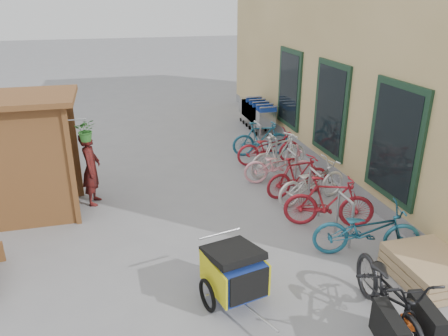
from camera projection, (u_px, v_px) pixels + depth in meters
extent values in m
plane|color=gray|center=(218.00, 258.00, 7.30)|extent=(80.00, 80.00, 0.00)
cube|color=#D4B57A|center=(414.00, 19.00, 11.56)|extent=(6.00, 13.00, 7.00)
cube|color=gray|center=(304.00, 147.00, 12.13)|extent=(0.18, 13.00, 0.30)
cube|color=#163220|center=(395.00, 142.00, 7.97)|extent=(0.06, 1.50, 2.20)
cube|color=black|center=(393.00, 142.00, 7.96)|extent=(0.02, 1.25, 1.95)
cube|color=#163220|center=(330.00, 109.00, 10.21)|extent=(0.06, 1.50, 2.20)
cube|color=black|center=(329.00, 109.00, 10.21)|extent=(0.02, 1.25, 1.95)
cube|color=#163220|center=(289.00, 88.00, 12.46)|extent=(0.06, 1.50, 2.20)
cube|color=black|center=(288.00, 88.00, 12.45)|extent=(0.02, 1.25, 1.95)
cube|color=brown|center=(72.00, 168.00, 8.00)|extent=(0.09, 0.09, 2.30)
cube|color=brown|center=(76.00, 146.00, 9.17)|extent=(0.09, 0.09, 2.30)
cube|color=brown|center=(19.00, 172.00, 7.82)|extent=(1.80, 0.05, 2.30)
cube|color=brown|center=(30.00, 150.00, 8.93)|extent=(1.80, 0.05, 2.30)
cube|color=brown|center=(13.00, 98.00, 7.93)|extent=(2.15, 1.65, 0.10)
cube|color=brown|center=(16.00, 173.00, 8.42)|extent=(1.30, 1.15, 0.04)
cube|color=brown|center=(10.00, 144.00, 8.20)|extent=(1.30, 1.15, 0.04)
cylinder|color=#A5A8AD|center=(76.00, 120.00, 7.71)|extent=(0.36, 0.02, 0.02)
imported|color=#276322|center=(86.00, 130.00, 7.82)|extent=(0.38, 0.33, 0.42)
cylinder|color=#A5A8AD|center=(351.00, 226.00, 7.46)|extent=(0.05, 0.05, 0.84)
cylinder|color=#A5A8AD|center=(337.00, 213.00, 7.91)|extent=(0.05, 0.05, 0.84)
cylinder|color=#A5A8AD|center=(347.00, 198.00, 7.53)|extent=(0.05, 0.50, 0.05)
cylinder|color=#A5A8AD|center=(320.00, 197.00, 8.54)|extent=(0.05, 0.05, 0.84)
cylinder|color=#A5A8AD|center=(309.00, 187.00, 8.99)|extent=(0.05, 0.05, 0.84)
cylinder|color=#A5A8AD|center=(316.00, 172.00, 8.61)|extent=(0.05, 0.50, 0.05)
cylinder|color=#A5A8AD|center=(296.00, 174.00, 9.62)|extent=(0.05, 0.05, 0.84)
cylinder|color=#A5A8AD|center=(287.00, 166.00, 10.07)|extent=(0.05, 0.05, 0.84)
cylinder|color=#A5A8AD|center=(292.00, 153.00, 9.68)|extent=(0.05, 0.50, 0.05)
cylinder|color=#A5A8AD|center=(276.00, 156.00, 10.69)|extent=(0.05, 0.05, 0.84)
cylinder|color=#A5A8AD|center=(269.00, 149.00, 11.14)|extent=(0.05, 0.05, 0.84)
cylinder|color=#A5A8AD|center=(273.00, 137.00, 10.76)|extent=(0.05, 0.50, 0.05)
cylinder|color=#A5A8AD|center=(260.00, 141.00, 11.77)|extent=(0.05, 0.05, 0.84)
cylinder|color=#A5A8AD|center=(254.00, 136.00, 12.22)|extent=(0.05, 0.05, 0.84)
cylinder|color=#A5A8AD|center=(258.00, 123.00, 11.84)|extent=(0.05, 0.50, 0.05)
cube|color=tan|center=(428.00, 276.00, 6.72)|extent=(1.00, 1.20, 0.12)
cube|color=tan|center=(430.00, 269.00, 6.67)|extent=(1.00, 1.20, 0.12)
cube|color=tan|center=(431.00, 261.00, 6.62)|extent=(1.00, 1.20, 0.12)
cube|color=silver|center=(263.00, 117.00, 13.45)|extent=(0.53, 0.83, 0.51)
cube|color=#183A9D|center=(268.00, 109.00, 12.95)|extent=(0.53, 0.04, 0.17)
cylinder|color=silver|center=(269.00, 107.00, 12.89)|extent=(0.56, 0.03, 0.03)
cylinder|color=black|center=(260.00, 137.00, 13.29)|extent=(0.04, 0.12, 0.12)
cube|color=silver|center=(260.00, 114.00, 13.75)|extent=(0.53, 0.83, 0.51)
cube|color=#183A9D|center=(264.00, 107.00, 13.25)|extent=(0.53, 0.04, 0.17)
cylinder|color=silver|center=(265.00, 105.00, 13.20)|extent=(0.56, 0.03, 0.03)
cylinder|color=black|center=(256.00, 134.00, 13.59)|extent=(0.04, 0.12, 0.12)
cube|color=silver|center=(256.00, 112.00, 14.06)|extent=(0.53, 0.83, 0.51)
cube|color=#183A9D|center=(261.00, 104.00, 13.56)|extent=(0.53, 0.04, 0.17)
cylinder|color=silver|center=(261.00, 102.00, 13.51)|extent=(0.56, 0.03, 0.03)
cylinder|color=black|center=(253.00, 131.00, 13.90)|extent=(0.04, 0.12, 0.12)
cube|color=silver|center=(253.00, 109.00, 14.36)|extent=(0.53, 0.83, 0.51)
cube|color=#183A9D|center=(257.00, 102.00, 13.86)|extent=(0.53, 0.04, 0.17)
cylinder|color=silver|center=(258.00, 100.00, 13.81)|extent=(0.56, 0.03, 0.03)
cylinder|color=black|center=(250.00, 128.00, 14.20)|extent=(0.04, 0.12, 0.12)
cube|color=silver|center=(250.00, 107.00, 14.67)|extent=(0.53, 0.83, 0.51)
cube|color=#183A9D|center=(254.00, 99.00, 14.17)|extent=(0.53, 0.04, 0.17)
cylinder|color=silver|center=(254.00, 97.00, 14.12)|extent=(0.56, 0.03, 0.03)
cylinder|color=black|center=(246.00, 125.00, 14.51)|extent=(0.04, 0.12, 0.12)
cube|color=navy|center=(234.00, 272.00, 6.15)|extent=(0.79, 0.94, 0.48)
cube|color=gold|center=(213.00, 278.00, 6.01)|extent=(0.21, 0.81, 0.48)
cube|color=gold|center=(254.00, 266.00, 6.30)|extent=(0.21, 0.81, 0.48)
cube|color=black|center=(250.00, 287.00, 5.79)|extent=(0.58, 0.16, 0.44)
cube|color=black|center=(232.00, 252.00, 6.09)|extent=(0.84, 0.92, 0.24)
torus|color=black|center=(207.00, 295.00, 6.07)|extent=(0.16, 0.48, 0.48)
torus|color=black|center=(259.00, 278.00, 6.43)|extent=(0.16, 0.48, 0.48)
cylinder|color=#B7B7BC|center=(260.00, 317.00, 5.67)|extent=(0.19, 0.69, 0.03)
cylinder|color=#B7B7BC|center=(219.00, 234.00, 6.38)|extent=(0.65, 0.18, 0.03)
imported|color=black|center=(389.00, 294.00, 5.63)|extent=(0.98, 2.04, 1.03)
cube|color=black|center=(389.00, 330.00, 5.12)|extent=(0.28, 0.67, 0.45)
cube|color=black|center=(425.00, 321.00, 5.26)|extent=(0.28, 0.67, 0.45)
cube|color=#EC5416|center=(408.00, 322.00, 5.17)|extent=(0.15, 0.20, 0.12)
imported|color=maroon|center=(91.00, 169.00, 8.97)|extent=(0.47, 0.63, 1.55)
imported|color=#1F607D|center=(367.00, 230.00, 7.25)|extent=(1.88, 1.12, 0.94)
imported|color=maroon|center=(329.00, 202.00, 8.14)|extent=(1.74, 1.02, 1.01)
imported|color=white|center=(312.00, 182.00, 9.16)|extent=(1.80, 0.99, 0.90)
imported|color=maroon|center=(298.00, 176.00, 9.41)|extent=(1.56, 0.63, 0.91)
imported|color=pink|center=(279.00, 165.00, 10.07)|extent=(1.72, 0.88, 0.86)
imported|color=white|center=(279.00, 155.00, 10.49)|extent=(1.77, 1.03, 1.03)
imported|color=maroon|center=(269.00, 147.00, 11.20)|extent=(1.71, 0.60, 0.90)
imported|color=#1F607D|center=(261.00, 139.00, 11.80)|extent=(1.60, 0.59, 0.94)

